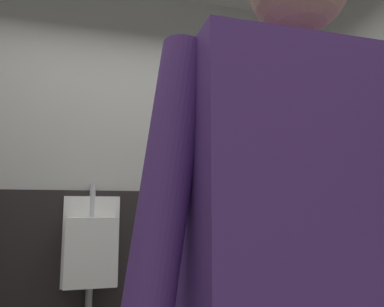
# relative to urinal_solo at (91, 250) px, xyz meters

# --- Properties ---
(wall_back) EXTENTS (3.96, 0.12, 2.86)m
(wall_back) POSITION_rel_urinal_solo_xyz_m (0.23, 0.22, 0.65)
(wall_back) COLOR #B2B2AD
(wall_back) RESTS_ON ground_plane
(wainscot_band_back) EXTENTS (3.36, 0.03, 1.19)m
(wainscot_band_back) POSITION_rel_urinal_solo_xyz_m (0.23, 0.14, -0.18)
(wainscot_band_back) COLOR black
(wainscot_band_back) RESTS_ON ground_plane
(urinal_solo) EXTENTS (0.40, 0.34, 1.24)m
(urinal_solo) POSITION_rel_urinal_solo_xyz_m (0.00, 0.00, 0.00)
(urinal_solo) COLOR white
(urinal_solo) RESTS_ON ground_plane
(person) EXTENTS (0.70, 0.60, 1.64)m
(person) POSITION_rel_urinal_solo_xyz_m (0.36, -2.14, 0.19)
(person) COLOR #2D3342
(person) RESTS_ON ground_plane
(soap_dispenser) EXTENTS (0.10, 0.07, 0.18)m
(soap_dispenser) POSITION_rel_urinal_solo_xyz_m (1.60, 0.12, 0.60)
(soap_dispenser) COLOR silver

